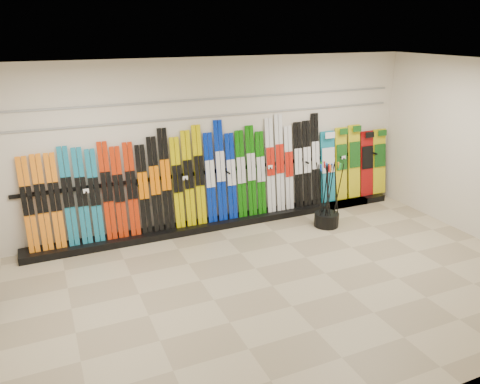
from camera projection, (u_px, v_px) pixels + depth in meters
name	position (u px, v px, depth m)	size (l,w,h in m)	color
floor	(272.00, 286.00, 6.63)	(8.00, 8.00, 0.00)	gray
back_wall	(209.00, 144.00, 8.28)	(8.00, 8.00, 0.00)	beige
ceiling	(278.00, 68.00, 5.63)	(8.00, 8.00, 0.00)	silver
ski_rack_base	(226.00, 222.00, 8.66)	(8.00, 0.40, 0.12)	black
skis	(192.00, 180.00, 8.19)	(5.37, 0.27, 1.82)	orange
snowboards	(354.00, 164.00, 9.56)	(1.60, 0.23, 1.49)	#14728C
pole_bin	(326.00, 219.00, 8.59)	(0.45, 0.45, 0.25)	black
ski_poles	(327.00, 195.00, 8.41)	(0.47, 0.33, 1.18)	black
slatwall_rail_0	(209.00, 117.00, 8.10)	(7.60, 0.02, 0.03)	gray
slatwall_rail_1	(208.00, 99.00, 8.00)	(7.60, 0.02, 0.03)	gray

